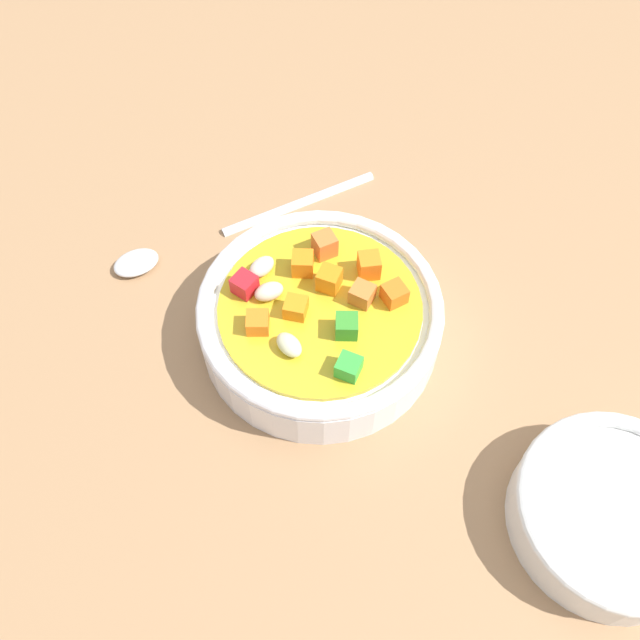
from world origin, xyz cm
name	(u,v)px	position (x,y,z in cm)	size (l,w,h in cm)	color
ground_plane	(320,342)	(0.00, 0.00, -1.00)	(140.00, 140.00, 2.00)	#9E754F
soup_bowl_main	(320,318)	(0.01, -0.01, 2.49)	(17.78, 17.78, 5.89)	white
spoon	(223,230)	(11.12, -6.50, 0.49)	(17.09, 18.83, 1.08)	silver
side_bowl_small	(613,513)	(-22.29, 6.72, 1.92)	(12.76, 12.76, 3.71)	white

